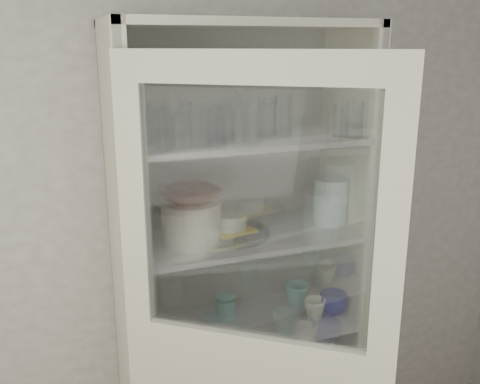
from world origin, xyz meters
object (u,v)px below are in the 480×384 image
object	(u,v)px
white_canister	(142,320)
goblet_1	(233,111)
plate_stack_back	(184,225)
plate_stack_front	(192,231)
white_ramekin	(230,221)
goblet_2	(275,112)
terracotta_bowl	(191,195)
mug_blue	(333,303)
goblet_3	(283,109)
grey_bowl_stack	(330,201)
glass_platter	(230,233)
teal_jar	(226,306)
pantry_cabinet	(235,298)
cream_bowl	(191,210)
mug_white	(315,309)
mug_teal	(297,295)
measuring_cups	(205,337)
goblet_0	(187,117)
yellow_trivet	(230,229)

from	to	relation	value
white_canister	goblet_1	bearing A→B (deg)	2.09
plate_stack_back	white_canister	size ratio (longest dim) A/B	1.56
plate_stack_front	white_ramekin	size ratio (longest dim) A/B	1.62
goblet_2	terracotta_bowl	distance (m)	0.53
white_ramekin	mug_blue	world-z (taller)	white_ramekin
terracotta_bowl	goblet_3	bearing A→B (deg)	14.07
grey_bowl_stack	white_canister	distance (m)	0.93
white_ramekin	mug_blue	bearing A→B (deg)	-10.18
glass_platter	teal_jar	world-z (taller)	glass_platter
pantry_cabinet	plate_stack_back	world-z (taller)	pantry_cabinet
goblet_2	plate_stack_back	bearing A→B (deg)	-175.10
cream_bowl	mug_blue	xyz separation A→B (m)	(0.62, -0.05, -0.49)
goblet_3	mug_white	xyz separation A→B (m)	(0.09, -0.17, -0.85)
goblet_3	white_canister	size ratio (longest dim) A/B	1.54
mug_teal	measuring_cups	bearing A→B (deg)	-146.73
mug_teal	teal_jar	distance (m)	0.34
pantry_cabinet	goblet_0	xyz separation A→B (m)	(-0.18, 0.04, 0.80)
yellow_trivet	mug_teal	bearing A→B (deg)	6.68
terracotta_bowl	white_ramekin	xyz separation A→B (m)	(0.17, 0.04, -0.14)
glass_platter	mug_blue	world-z (taller)	glass_platter
glass_platter	white_ramekin	world-z (taller)	white_ramekin
plate_stack_front	cream_bowl	size ratio (longest dim) A/B	0.95
white_ramekin	grey_bowl_stack	xyz separation A→B (m)	(0.45, -0.02, 0.04)
plate_stack_back	white_canister	xyz separation A→B (m)	(-0.20, -0.03, -0.37)
plate_stack_front	yellow_trivet	bearing A→B (deg)	11.70
mug_blue	mug_teal	xyz separation A→B (m)	(-0.11, 0.12, 0.00)
cream_bowl	terracotta_bowl	xyz separation A→B (m)	(0.00, 0.00, 0.06)
glass_platter	measuring_cups	xyz separation A→B (m)	(-0.15, -0.11, -0.39)
goblet_2	mug_white	bearing A→B (deg)	-63.42
pantry_cabinet	terracotta_bowl	xyz separation A→B (m)	(-0.21, -0.09, 0.52)
goblet_1	glass_platter	world-z (taller)	goblet_1
terracotta_bowl	teal_jar	world-z (taller)	terracotta_bowl
yellow_trivet	measuring_cups	bearing A→B (deg)	-144.37
yellow_trivet	mug_blue	size ratio (longest dim) A/B	1.32
mug_white	measuring_cups	distance (m)	0.50
cream_bowl	white_ramekin	xyz separation A→B (m)	(0.17, 0.04, -0.07)
cream_bowl	mug_white	xyz separation A→B (m)	(0.53, -0.06, -0.49)
goblet_2	plate_stack_back	distance (m)	0.61
goblet_1	terracotta_bowl	distance (m)	0.38
goblet_2	glass_platter	distance (m)	0.54
grey_bowl_stack	glass_platter	bearing A→B (deg)	177.74
goblet_3	cream_bowl	size ratio (longest dim) A/B	0.80
goblet_3	mug_blue	bearing A→B (deg)	-39.02
pantry_cabinet	terracotta_bowl	distance (m)	0.57
goblet_2	measuring_cups	xyz separation A→B (m)	(-0.40, -0.23, -0.86)
goblet_1	plate_stack_front	size ratio (longest dim) A/B	0.86
measuring_cups	white_canister	bearing A→B (deg)	144.67
goblet_3	white_canister	distance (m)	1.04
mug_blue	cream_bowl	bearing A→B (deg)	168.78
goblet_2	mug_white	xyz separation A→B (m)	(0.11, -0.21, -0.83)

